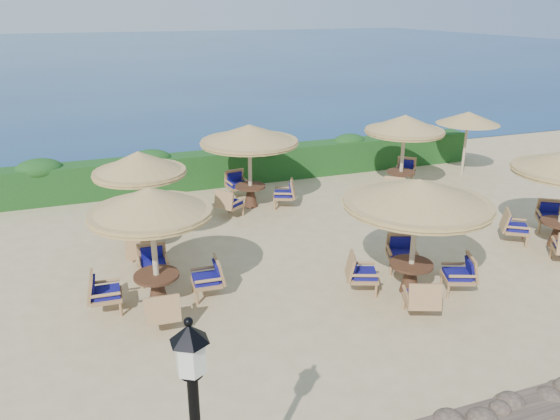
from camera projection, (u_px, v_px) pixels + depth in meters
The scene contains 9 objects.
ground at pixel (334, 262), 13.68m from camera, with size 120.00×120.00×0.00m, color tan.
sea at pixel (117, 52), 75.25m from camera, with size 160.00×160.00×0.00m, color navy.
hedge at pixel (250, 165), 19.80m from camera, with size 18.00×0.90×1.20m, color #133D14.
extra_parasol at pixel (468, 118), 19.98m from camera, with size 2.30×2.30×2.41m.
cafe_set_0 at pixel (152, 229), 11.18m from camera, with size 2.83×2.83×2.65m.
cafe_set_1 at pixel (416, 212), 11.62m from camera, with size 3.20×3.20×2.65m.
cafe_set_3 at pixel (140, 180), 13.78m from camera, with size 2.36×2.88×2.65m.
cafe_set_4 at pixel (250, 147), 16.79m from camera, with size 3.05×3.05×2.65m.
cafe_set_5 at pixel (404, 135), 18.24m from camera, with size 2.67×2.67×2.65m.
Camera 1 is at (-5.48, -11.13, 6.06)m, focal length 35.00 mm.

